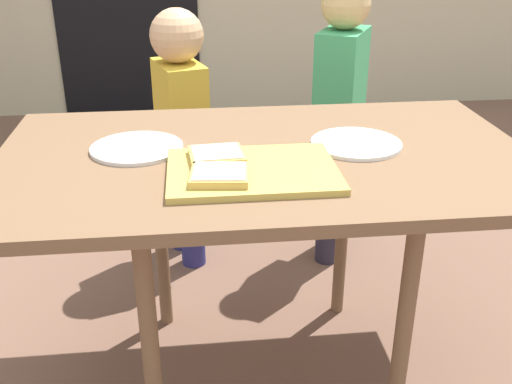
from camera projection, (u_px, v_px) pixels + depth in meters
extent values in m
plane|color=brown|center=(263.00, 374.00, 1.75)|extent=(16.00, 16.00, 0.00)
cube|color=brown|center=(265.00, 158.00, 1.46)|extent=(1.30, 0.77, 0.03)
cylinder|color=brown|center=(151.00, 358.00, 1.32)|extent=(0.04, 0.04, 0.67)
cylinder|color=brown|center=(403.00, 339.00, 1.38)|extent=(0.04, 0.04, 0.67)
cylinder|color=brown|center=(160.00, 233.00, 1.84)|extent=(0.04, 0.04, 0.67)
cylinder|color=brown|center=(343.00, 223.00, 1.89)|extent=(0.04, 0.04, 0.67)
cube|color=gold|center=(252.00, 171.00, 1.33)|extent=(0.38, 0.28, 0.02)
cube|color=#E3B756|center=(217.00, 156.00, 1.37)|extent=(0.13, 0.12, 0.02)
cube|color=beige|center=(216.00, 152.00, 1.36)|extent=(0.12, 0.11, 0.00)
cube|color=#E3B756|center=(219.00, 175.00, 1.27)|extent=(0.13, 0.12, 0.02)
cube|color=beige|center=(219.00, 171.00, 1.26)|extent=(0.12, 0.11, 0.00)
cylinder|color=white|center=(356.00, 143.00, 1.50)|extent=(0.23, 0.23, 0.01)
cylinder|color=silver|center=(137.00, 148.00, 1.47)|extent=(0.23, 0.23, 0.01)
cylinder|color=navy|center=(181.00, 200.00, 2.34)|extent=(0.09, 0.09, 0.41)
cylinder|color=navy|center=(192.00, 215.00, 2.22)|extent=(0.09, 0.09, 0.41)
cube|color=gold|center=(181.00, 112.00, 2.12)|extent=(0.20, 0.27, 0.35)
sphere|color=#DFAD7F|center=(177.00, 36.00, 2.00)|extent=(0.18, 0.18, 0.18)
cylinder|color=#2B2738|center=(339.00, 183.00, 2.33)|extent=(0.09, 0.09, 0.54)
cylinder|color=#2B2738|center=(330.00, 197.00, 2.21)|extent=(0.09, 0.09, 0.54)
cube|color=#3FA566|center=(341.00, 77.00, 2.09)|extent=(0.24, 0.28, 0.33)
sphere|color=#DDBB79|center=(346.00, 4.00, 1.98)|extent=(0.17, 0.17, 0.17)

